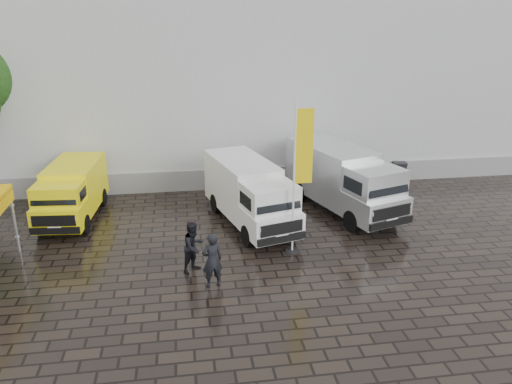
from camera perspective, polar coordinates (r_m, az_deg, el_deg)
The scene contains 10 objects.
ground at distance 17.38m, azimuth 3.44°, elevation -8.12°, with size 120.00×120.00×0.00m, color black.
exhibition_hall at distance 31.50m, azimuth 1.19°, elevation 16.05°, with size 44.00×16.00×12.00m, color silver.
hall_plinth at distance 24.75m, azimuth 4.24°, elevation 1.88°, with size 44.00×0.15×1.00m, color gray.
van_yellow at distance 21.82m, azimuth -20.29°, elevation -0.19°, with size 1.85×4.82×2.23m, color #FFEE0D, non-canonical shape.
van_white at distance 19.95m, azimuth -0.71°, elevation -0.33°, with size 1.92×5.77×2.50m, color white, non-canonical shape.
van_silver at distance 21.59m, azimuth 9.92°, elevation 1.25°, with size 2.08×6.23×2.70m, color silver, non-canonical shape.
flagpole at distance 17.11m, azimuth 5.00°, elevation 2.44°, with size 0.88×0.50×5.39m.
wheelie_bin at distance 26.00m, azimuth 16.01°, elevation 2.14°, with size 0.65×0.65×1.08m, color black.
person_front at distance 15.65m, azimuth -5.03°, elevation -7.78°, with size 0.66×0.44×1.82m, color black.
person_tent at distance 16.64m, azimuth -7.11°, elevation -6.23°, with size 0.85×0.66×1.74m, color black.
Camera 1 is at (-3.29, -14.97, 8.20)m, focal length 35.00 mm.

